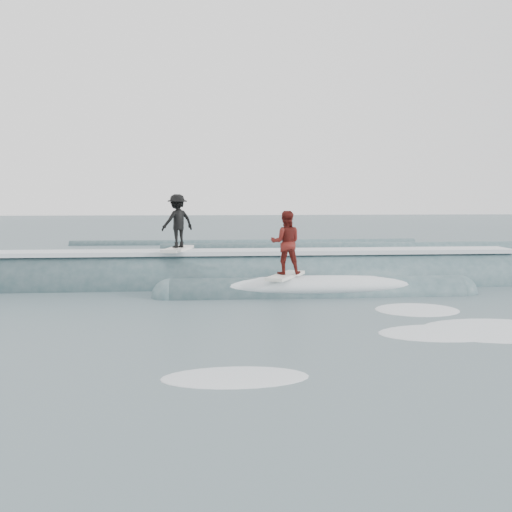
{
  "coord_description": "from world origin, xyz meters",
  "views": [
    {
      "loc": [
        -1.56,
        -14.12,
        3.01
      ],
      "look_at": [
        0.0,
        4.15,
        1.1
      ],
      "focal_mm": 40.0,
      "sensor_mm": 36.0,
      "label": 1
    }
  ],
  "objects": [
    {
      "name": "far_swells",
      "position": [
        -0.97,
        17.65,
        0.0
      ],
      "size": [
        41.28,
        8.65,
        0.8
      ],
      "color": "#335056",
      "rests_on": "ground"
    },
    {
      "name": "breaking_wave",
      "position": [
        0.29,
        4.8,
        0.04
      ],
      "size": [
        20.45,
        3.92,
        2.28
      ],
      "color": "#335056",
      "rests_on": "ground"
    },
    {
      "name": "surfer_black",
      "position": [
        -2.56,
        5.15,
        2.13
      ],
      "size": [
        1.33,
        2.07,
        1.89
      ],
      "color": "silver",
      "rests_on": "ground"
    },
    {
      "name": "ground",
      "position": [
        0.0,
        0.0,
        0.0
      ],
      "size": [
        160.0,
        160.0,
        0.0
      ],
      "primitive_type": "plane",
      "color": "#3E535B",
      "rests_on": "ground"
    },
    {
      "name": "whitewater",
      "position": [
        3.35,
        -2.07,
        0.0
      ],
      "size": [
        8.61,
        6.78,
        0.1
      ],
      "color": "white",
      "rests_on": "ground"
    },
    {
      "name": "surfer_red",
      "position": [
        0.8,
        2.95,
        1.55
      ],
      "size": [
        1.45,
        2.02,
        2.03
      ],
      "color": "white",
      "rests_on": "ground"
    }
  ]
}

